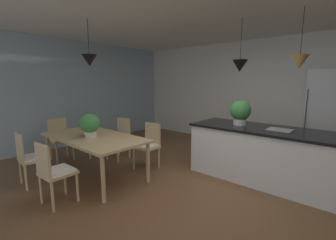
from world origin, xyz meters
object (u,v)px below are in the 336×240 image
Objects in this scene: dining_table at (94,140)px; chair_window_end at (60,138)px; chair_near_right at (54,171)px; vase_on_dining_table at (91,128)px; chair_near_left at (30,157)px; chair_far_left at (120,137)px; chair_far_right at (148,144)px; kitchen_island at (261,153)px; potted_plant_on_island at (240,112)px; refrigerator at (325,117)px; potted_plant_on_table at (90,124)px.

dining_table is 2.26× the size of chair_window_end.
vase_on_dining_table is (-0.58, 0.92, 0.37)m from chair_near_right.
chair_near_left is 1.75m from chair_far_left.
chair_near_right reaches higher than dining_table.
dining_table is 2.26× the size of chair_far_right.
vase_on_dining_table is (-2.39, -1.73, 0.38)m from kitchen_island.
chair_window_end is 0.37× the size of kitchen_island.
dining_table is 2.87m from kitchen_island.
chair_near_left is at bearing -108.45° from vase_on_dining_table.
dining_table is 0.23m from vase_on_dining_table.
kitchen_island reaches higher than chair_far_left.
potted_plant_on_island is (2.30, 2.64, 0.66)m from chair_near_left.
refrigerator reaches higher than chair_window_end.
dining_table is at bearing -0.14° from chair_window_end.
chair_near_right is 1.02m from potted_plant_on_table.
chair_far_left is (-0.89, 1.75, 0.00)m from chair_near_right.
chair_near_left is at bearing -130.98° from potted_plant_on_island.
kitchen_island reaches higher than chair_near_right.
vase_on_dining_table is at bearing 1.80° from chair_window_end.
vase_on_dining_table is (1.21, 0.04, 0.37)m from chair_window_end.
potted_plant_on_table is (-0.41, -0.95, 0.47)m from chair_far_right.
potted_plant_on_island is at bearing -121.75° from refrigerator.
kitchen_island is 1.88m from refrigerator.
chair_window_end is at bearing -178.20° from vase_on_dining_table.
chair_far_right is 1.98× the size of potted_plant_on_island.
chair_window_end is at bearing -136.08° from chair_far_left.
kitchen_island is at bearing 39.68° from potted_plant_on_table.
chair_far_right is 0.89m from chair_far_left.
chair_far_right is (0.89, 1.75, 0.00)m from chair_near_left.
kitchen_island is at bearing 55.62° from chair_near_right.
chair_far_left is (-0.89, -0.00, 0.00)m from chair_far_right.
potted_plant_on_island reaches higher than kitchen_island.
chair_near_left and chair_far_right have the same top height.
kitchen_island is at bearing -110.88° from refrigerator.
chair_near_right is at bearing -0.01° from chair_near_left.
chair_far_left is 2.16× the size of potted_plant_on_table.
potted_plant_on_island is (2.30, 0.89, 0.66)m from chair_far_left.
kitchen_island reaches higher than chair_far_right.
chair_near_right is 1.15m from vase_on_dining_table.
chair_near_left reaches higher than dining_table.
chair_near_right is 1.75m from chair_far_right.
dining_table is at bearing -129.93° from refrigerator.
dining_table is 1.37m from chair_window_end.
kitchen_island is (3.61, 1.77, -0.01)m from chair_window_end.
refrigerator is at bearing 52.36° from chair_near_left.
kitchen_island is at bearing 0.00° from potted_plant_on_island.
chair_far_left is at bearing -179.99° from chair_far_right.
vase_on_dining_table reaches higher than dining_table.
kitchen_island is at bearing 18.31° from chair_far_left.
chair_far_right is at bearing 63.33° from dining_table.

